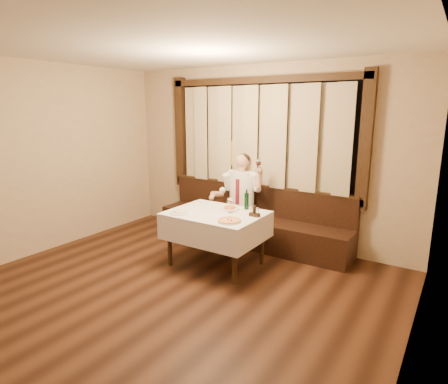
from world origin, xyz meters
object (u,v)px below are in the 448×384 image
Objects in this scene: banquette at (252,224)px; pizza at (229,221)px; cruet_caddy at (255,213)px; seated_man at (240,192)px; dining_table at (216,220)px; pasta_red at (230,206)px; green_bottle at (247,201)px; pasta_cream at (179,211)px.

pizza is at bearing -73.56° from banquette.
cruet_caddy is 1.08m from seated_man.
dining_table is at bearing -79.13° from seated_man.
pasta_red is 0.74m from seated_man.
green_bottle is (-0.11, 0.63, 0.11)m from pizza.
seated_man reaches higher than pizza.
dining_table is at bearing -126.69° from green_bottle.
seated_man is (-0.45, 0.57, -0.04)m from green_bottle.
seated_man is (-0.56, 1.20, 0.06)m from pizza.
pasta_red is at bearing 166.58° from cruet_caddy.
banquette is 12.68× the size of pasta_cream.
seated_man reaches higher than cruet_caddy.
pasta_cream is 0.94m from green_bottle.
pizza is at bearing -64.98° from seated_man.
banquette is at bearing 26.65° from seated_man.
seated_man is (-0.71, 0.82, 0.03)m from cruet_caddy.
dining_table is 4.57× the size of pasta_red.
pizza is (0.38, -0.27, 0.12)m from dining_table.
pasta_cream is 1.26m from seated_man.
cruet_caddy reaches higher than dining_table.
pizza is 1.08× the size of green_bottle.
pizza is 0.59m from pasta_red.
green_bottle is at bearing 138.14° from cruet_caddy.
banquette is at bearing 90.00° from dining_table.
green_bottle is 0.20× the size of seated_man.
cruet_caddy is at bearing -15.02° from pasta_red.
dining_table is at bearing -106.83° from pasta_red.
seated_man is (-0.18, -0.09, 0.52)m from banquette.
cruet_caddy is (0.26, -0.25, -0.07)m from green_bottle.
pizza is 1.23× the size of pasta_cream.
green_bottle reaches higher than pasta_cream.
pasta_red reaches higher than dining_table.
dining_table is 0.97m from seated_man.
green_bottle is at bearing -67.92° from banquette.
pasta_red is at bearing -84.81° from banquette.
pasta_red is at bearing 49.85° from pasta_cream.
pasta_cream is 1.74× the size of cruet_caddy.
green_bottle reaches higher than cruet_caddy.
cruet_caddy is 0.10× the size of seated_man.
seated_man is (-0.25, 0.70, 0.04)m from pasta_red.
pasta_red is at bearing -147.76° from green_bottle.
green_bottle is 0.37m from cruet_caddy.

